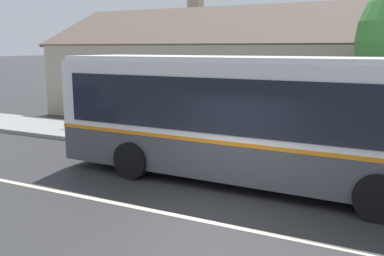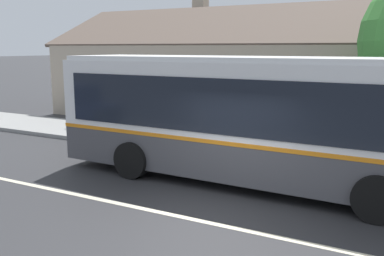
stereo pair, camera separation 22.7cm
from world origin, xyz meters
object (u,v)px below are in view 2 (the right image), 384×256
object	(u,v)px
transit_bus	(251,116)
bench_down_street	(239,139)
bench_by_building	(145,128)
bike_rack	(79,116)

from	to	relation	value
transit_bus	bench_down_street	xyz separation A→B (m)	(-1.26, 2.39, -1.18)
bench_by_building	bike_rack	size ratio (longest dim) A/B	1.43
bench_down_street	bench_by_building	bearing A→B (deg)	176.48
bench_down_street	bike_rack	distance (m)	7.40
bench_by_building	bench_down_street	bearing A→B (deg)	-3.52
bench_down_street	bike_rack	size ratio (longest dim) A/B	1.42
transit_bus	bike_rack	size ratio (longest dim) A/B	9.13
bench_down_street	bike_rack	xyz separation A→B (m)	(-7.37, 0.59, 0.12)
transit_bus	bench_by_building	xyz separation A→B (m)	(-5.08, 2.63, -1.18)
bench_down_street	bike_rack	world-z (taller)	bench_down_street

